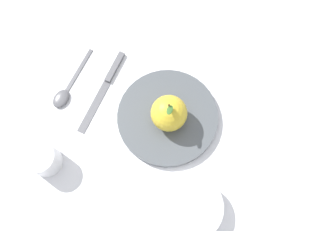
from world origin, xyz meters
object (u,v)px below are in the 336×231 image
dinner_plate (168,117)px  side_bowl (192,207)px  spoon (65,92)px  knife (106,84)px  cup (43,159)px  apple (169,113)px

dinner_plate → side_bowl: (0.21, 0.02, 0.01)m
dinner_plate → spoon: size_ratio=1.50×
dinner_plate → knife: 0.17m
cup → knife: 0.22m
dinner_plate → cup: (0.06, -0.28, 0.03)m
side_bowl → spoon: (-0.30, -0.25, -0.02)m
knife → cup: bearing=-40.9°
knife → spoon: (0.01, -0.10, 0.00)m
cup → knife: bearing=139.1°
apple → cup: apple is taller
dinner_plate → cup: cup is taller
knife → spoon: size_ratio=1.27×
apple → knife: 0.18m
side_bowl → knife: (-0.31, -0.15, -0.02)m
apple → cup: size_ratio=1.40×
cup → knife: (-0.17, 0.15, -0.03)m
knife → dinner_plate: bearing=51.3°
cup → side_bowl: bearing=64.1°
side_bowl → spoon: 0.39m
knife → apple: bearing=49.8°
dinner_plate → side_bowl: size_ratio=1.76×
dinner_plate → spoon: 0.25m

